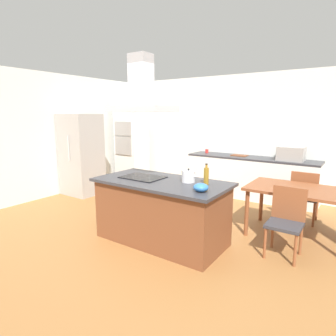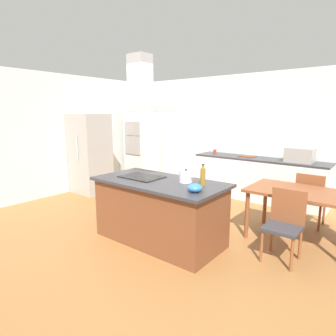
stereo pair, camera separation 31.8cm
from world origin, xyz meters
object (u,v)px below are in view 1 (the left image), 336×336
object	(u,v)px
mixing_bowl	(201,187)
range_hood	(141,94)
cooktop	(143,177)
wall_oven_stack	(132,141)
dining_table	(297,194)
cutting_board	(239,155)
refrigerator	(81,155)
countertop_microwave	(291,154)
chair_facing_back_wall	(304,194)
olive_oil_bottle	(206,176)
tea_kettle	(189,176)
chair_facing_island	(286,217)
coffee_mug_red	(207,151)

from	to	relation	value
mixing_bowl	range_hood	world-z (taller)	range_hood
cooktop	wall_oven_stack	size ratio (longest dim) A/B	0.27
mixing_bowl	wall_oven_stack	world-z (taller)	wall_oven_stack
wall_oven_stack	dining_table	distance (m)	4.70
mixing_bowl	dining_table	xyz separation A→B (m)	(0.84, 1.44, -0.28)
cutting_board	refrigerator	xyz separation A→B (m)	(-3.02, -1.91, 0.00)
cutting_board	refrigerator	bearing A→B (deg)	-147.74
countertop_microwave	range_hood	xyz separation A→B (m)	(-1.47, -2.88, 1.06)
mixing_bowl	chair_facing_back_wall	distance (m)	2.32
dining_table	cooktop	bearing A→B (deg)	-146.78
countertop_microwave	olive_oil_bottle	bearing A→B (deg)	-100.47
wall_oven_stack	refrigerator	world-z (taller)	wall_oven_stack
tea_kettle	countertop_microwave	size ratio (longest dim) A/B	0.48
countertop_microwave	wall_oven_stack	world-z (taller)	wall_oven_stack
cooktop	cutting_board	distance (m)	2.95
countertop_microwave	chair_facing_island	world-z (taller)	countertop_microwave
wall_oven_stack	cooktop	bearing A→B (deg)	-45.95
wall_oven_stack	refrigerator	size ratio (longest dim) A/B	1.21
cooktop	cutting_board	size ratio (longest dim) A/B	1.76
olive_oil_bottle	countertop_microwave	world-z (taller)	olive_oil_bottle
mixing_bowl	chair_facing_back_wall	bearing A→B (deg)	68.20
tea_kettle	coffee_mug_red	world-z (taller)	tea_kettle
dining_table	range_hood	size ratio (longest dim) A/B	1.56
olive_oil_bottle	chair_facing_island	world-z (taller)	olive_oil_bottle
wall_oven_stack	mixing_bowl	bearing A→B (deg)	-38.07
cutting_board	tea_kettle	bearing A→B (deg)	-83.60
olive_oil_bottle	range_hood	world-z (taller)	range_hood
olive_oil_bottle	refrigerator	xyz separation A→B (m)	(-3.60, 0.87, -0.11)
wall_oven_stack	range_hood	xyz separation A→B (m)	(2.56, -2.65, 1.00)
olive_oil_bottle	chair_facing_back_wall	distance (m)	2.07
cooktop	refrigerator	size ratio (longest dim) A/B	0.33
cutting_board	countertop_microwave	bearing A→B (deg)	-2.64
coffee_mug_red	range_hood	bearing A→B (deg)	-81.53
tea_kettle	range_hood	distance (m)	1.33
cooktop	chair_facing_back_wall	distance (m)	2.73
tea_kettle	countertop_microwave	xyz separation A→B (m)	(0.77, 2.73, 0.06)
cooktop	countertop_microwave	distance (m)	3.23
range_hood	refrigerator	bearing A→B (deg)	158.82
mixing_bowl	wall_oven_stack	bearing A→B (deg)	141.93
olive_oil_bottle	coffee_mug_red	world-z (taller)	olive_oil_bottle
chair_facing_island	olive_oil_bottle	bearing A→B (deg)	-155.37
countertop_microwave	refrigerator	bearing A→B (deg)	-155.66
olive_oil_bottle	chair_facing_back_wall	world-z (taller)	olive_oil_bottle
cutting_board	dining_table	xyz separation A→B (m)	(1.53, -1.68, -0.24)
coffee_mug_red	wall_oven_stack	xyz separation A→B (m)	(-2.12, -0.31, 0.16)
cutting_board	wall_oven_stack	bearing A→B (deg)	-174.49
chair_facing_island	dining_table	bearing A→B (deg)	90.00
countertop_microwave	cooktop	bearing A→B (deg)	-116.98
mixing_bowl	countertop_microwave	distance (m)	3.10
coffee_mug_red	chair_facing_back_wall	size ratio (longest dim) A/B	0.10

